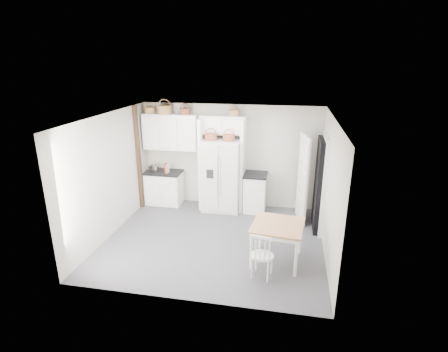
# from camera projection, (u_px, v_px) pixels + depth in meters

# --- Properties ---
(floor) EXTENTS (4.50, 4.50, 0.00)m
(floor) POSITION_uv_depth(u_px,v_px,m) (214.00, 240.00, 7.41)
(floor) COLOR #474651
(floor) RESTS_ON ground
(ceiling) EXTENTS (4.50, 4.50, 0.00)m
(ceiling) POSITION_uv_depth(u_px,v_px,m) (213.00, 117.00, 6.58)
(ceiling) COLOR white
(ceiling) RESTS_ON wall_back
(wall_back) EXTENTS (4.50, 0.00, 4.50)m
(wall_back) POSITION_uv_depth(u_px,v_px,m) (230.00, 156.00, 8.86)
(wall_back) COLOR beige
(wall_back) RESTS_ON floor
(wall_left) EXTENTS (0.00, 4.00, 4.00)m
(wall_left) POSITION_uv_depth(u_px,v_px,m) (110.00, 175.00, 7.40)
(wall_left) COLOR beige
(wall_left) RESTS_ON floor
(wall_right) EXTENTS (0.00, 4.00, 4.00)m
(wall_right) POSITION_uv_depth(u_px,v_px,m) (330.00, 189.00, 6.60)
(wall_right) COLOR beige
(wall_right) RESTS_ON floor
(refrigerator) EXTENTS (0.93, 0.75, 1.80)m
(refrigerator) POSITION_uv_depth(u_px,v_px,m) (222.00, 175.00, 8.67)
(refrigerator) COLOR silver
(refrigerator) RESTS_ON floor
(base_cab_left) EXTENTS (0.91, 0.57, 0.84)m
(base_cab_left) POSITION_uv_depth(u_px,v_px,m) (164.00, 188.00, 9.17)
(base_cab_left) COLOR white
(base_cab_left) RESTS_ON floor
(base_cab_right) EXTENTS (0.53, 0.63, 0.92)m
(base_cab_right) POSITION_uv_depth(u_px,v_px,m) (255.00, 193.00, 8.73)
(base_cab_right) COLOR white
(base_cab_right) RESTS_ON floor
(dining_table) EXTENTS (1.01, 1.01, 0.76)m
(dining_table) POSITION_uv_depth(u_px,v_px,m) (277.00, 243.00, 6.52)
(dining_table) COLOR #9C663A
(dining_table) RESTS_ON floor
(windsor_chair) EXTENTS (0.46, 0.43, 0.83)m
(windsor_chair) POSITION_uv_depth(u_px,v_px,m) (262.00, 256.00, 6.04)
(windsor_chair) COLOR white
(windsor_chair) RESTS_ON floor
(counter_left) EXTENTS (0.94, 0.61, 0.04)m
(counter_left) POSITION_uv_depth(u_px,v_px,m) (163.00, 172.00, 9.03)
(counter_left) COLOR black
(counter_left) RESTS_ON base_cab_left
(counter_right) EXTENTS (0.57, 0.67, 0.04)m
(counter_right) POSITION_uv_depth(u_px,v_px,m) (256.00, 175.00, 8.57)
(counter_right) COLOR black
(counter_right) RESTS_ON base_cab_right
(toaster) EXTENTS (0.26, 0.17, 0.17)m
(toaster) POSITION_uv_depth(u_px,v_px,m) (154.00, 168.00, 9.02)
(toaster) COLOR silver
(toaster) RESTS_ON counter_left
(cookbook_red) EXTENTS (0.05, 0.17, 0.25)m
(cookbook_red) POSITION_uv_depth(u_px,v_px,m) (166.00, 168.00, 8.89)
(cookbook_red) COLOR maroon
(cookbook_red) RESTS_ON counter_left
(cookbook_cream) EXTENTS (0.07, 0.16, 0.23)m
(cookbook_cream) POSITION_uv_depth(u_px,v_px,m) (167.00, 168.00, 8.88)
(cookbook_cream) COLOR beige
(cookbook_cream) RESTS_ON counter_left
(basket_upper_a) EXTENTS (0.26, 0.26, 0.15)m
(basket_upper_a) POSITION_uv_depth(u_px,v_px,m) (150.00, 110.00, 8.70)
(basket_upper_a) COLOR #9D6038
(basket_upper_a) RESTS_ON upper_cabinet
(basket_upper_b) EXTENTS (0.35, 0.35, 0.20)m
(basket_upper_b) POSITION_uv_depth(u_px,v_px,m) (165.00, 110.00, 8.63)
(basket_upper_b) COLOR #9D6038
(basket_upper_b) RESTS_ON upper_cabinet
(basket_upper_c) EXTENTS (0.26, 0.26, 0.15)m
(basket_upper_c) POSITION_uv_depth(u_px,v_px,m) (185.00, 111.00, 8.54)
(basket_upper_c) COLOR brown
(basket_upper_c) RESTS_ON upper_cabinet
(basket_bridge_b) EXTENTS (0.25, 0.25, 0.14)m
(basket_bridge_b) POSITION_uv_depth(u_px,v_px,m) (234.00, 113.00, 8.32)
(basket_bridge_b) COLOR #9D6038
(basket_bridge_b) RESTS_ON bridge_cabinet
(basket_fridge_a) EXTENTS (0.30, 0.30, 0.16)m
(basket_fridge_a) POSITION_uv_depth(u_px,v_px,m) (211.00, 137.00, 8.31)
(basket_fridge_a) COLOR brown
(basket_fridge_a) RESTS_ON refrigerator
(basket_fridge_b) EXTENTS (0.28, 0.28, 0.15)m
(basket_fridge_b) POSITION_uv_depth(u_px,v_px,m) (229.00, 138.00, 8.24)
(basket_fridge_b) COLOR brown
(basket_fridge_b) RESTS_ON refrigerator
(upper_cabinet) EXTENTS (1.40, 0.34, 0.90)m
(upper_cabinet) POSITION_uv_depth(u_px,v_px,m) (171.00, 132.00, 8.78)
(upper_cabinet) COLOR white
(upper_cabinet) RESTS_ON wall_back
(bridge_cabinet) EXTENTS (1.12, 0.34, 0.45)m
(bridge_cabinet) POSITION_uv_depth(u_px,v_px,m) (223.00, 125.00, 8.46)
(bridge_cabinet) COLOR white
(bridge_cabinet) RESTS_ON wall_back
(fridge_panel_left) EXTENTS (0.08, 0.60, 2.30)m
(fridge_panel_left) POSITION_uv_depth(u_px,v_px,m) (203.00, 164.00, 8.75)
(fridge_panel_left) COLOR white
(fridge_panel_left) RESTS_ON floor
(fridge_panel_right) EXTENTS (0.08, 0.60, 2.30)m
(fridge_panel_right) POSITION_uv_depth(u_px,v_px,m) (243.00, 166.00, 8.56)
(fridge_panel_right) COLOR white
(fridge_panel_right) RESTS_ON floor
(trim_post) EXTENTS (0.09, 0.09, 2.60)m
(trim_post) POSITION_uv_depth(u_px,v_px,m) (139.00, 158.00, 8.65)
(trim_post) COLOR #3B2918
(trim_post) RESTS_ON floor
(doorway_void) EXTENTS (0.18, 0.85, 2.05)m
(doorway_void) POSITION_uv_depth(u_px,v_px,m) (320.00, 185.00, 7.63)
(doorway_void) COLOR black
(doorway_void) RESTS_ON floor
(door_slab) EXTENTS (0.21, 0.79, 2.05)m
(door_slab) POSITION_uv_depth(u_px,v_px,m) (303.00, 179.00, 8.01)
(door_slab) COLOR white
(door_slab) RESTS_ON floor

